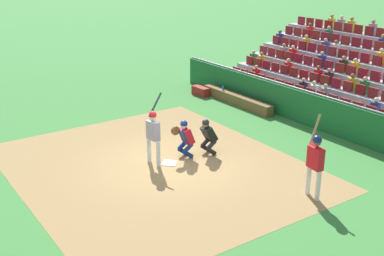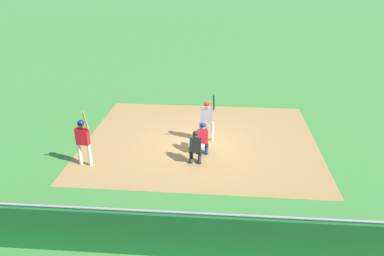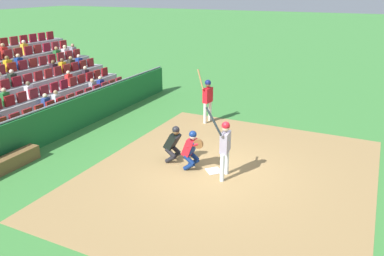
# 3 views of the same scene
# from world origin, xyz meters

# --- Properties ---
(ground_plane) EXTENTS (160.00, 160.00, 0.00)m
(ground_plane) POSITION_xyz_m (0.00, 0.00, 0.00)
(ground_plane) COLOR #3B7E37
(infield_dirt_patch) EXTENTS (9.76, 8.30, 0.01)m
(infield_dirt_patch) POSITION_xyz_m (0.00, 0.50, 0.00)
(infield_dirt_patch) COLOR #9A7949
(infield_dirt_patch) RESTS_ON ground_plane
(home_plate_marker) EXTENTS (0.62, 0.62, 0.02)m
(home_plate_marker) POSITION_xyz_m (0.00, 0.00, 0.02)
(home_plate_marker) COLOR white
(home_plate_marker) RESTS_ON infield_dirt_patch
(batter_at_plate) EXTENTS (0.64, 0.65, 2.23)m
(batter_at_plate) POSITION_xyz_m (0.25, 0.43, 1.10)
(batter_at_plate) COLOR silver
(batter_at_plate) RESTS_ON ground_plane
(catcher_crouching) EXTENTS (0.47, 0.72, 1.30)m
(catcher_crouching) POSITION_xyz_m (0.15, -0.69, 0.72)
(catcher_crouching) COLOR navy
(catcher_crouching) RESTS_ON ground_plane
(home_plate_umpire) EXTENTS (0.47, 0.50, 1.26)m
(home_plate_umpire) POSITION_xyz_m (-0.09, -1.45, 0.69)
(home_plate_umpire) COLOR black
(home_plate_umpire) RESTS_ON ground_plane
(dugout_wall) EXTENTS (15.68, 0.24, 1.35)m
(dugout_wall) POSITION_xyz_m (0.00, -6.37, 0.65)
(dugout_wall) COLOR #19602B
(dugout_wall) RESTS_ON ground_plane
(dugout_bench) EXTENTS (4.23, 0.40, 0.44)m
(dugout_bench) POSITION_xyz_m (3.65, -5.82, 0.22)
(dugout_bench) COLOR brown
(dugout_bench) RESTS_ON ground_plane
(water_bottle_on_bench) EXTENTS (0.07, 0.07, 0.20)m
(water_bottle_on_bench) POSITION_xyz_m (4.57, -5.78, 0.54)
(water_bottle_on_bench) COLOR blue
(water_bottle_on_bench) RESTS_ON dugout_bench
(equipment_duffel_bag) EXTENTS (0.93, 0.39, 0.40)m
(equipment_duffel_bag) POSITION_xyz_m (5.72, -5.36, 0.20)
(equipment_duffel_bag) COLOR maroon
(equipment_duffel_bag) RESTS_ON ground_plane
(on_deck_batter) EXTENTS (0.60, 0.51, 2.27)m
(on_deck_batter) POSITION_xyz_m (-4.15, -2.01, 1.13)
(on_deck_batter) COLOR silver
(on_deck_batter) RESTS_ON ground_plane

